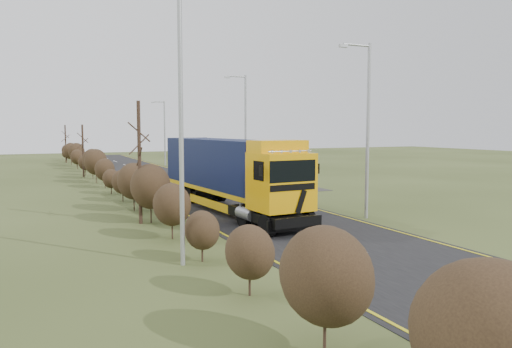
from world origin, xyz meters
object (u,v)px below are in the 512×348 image
at_px(car_red_hatchback, 247,178).
at_px(speed_sign, 246,170).
at_px(lorry, 230,170).
at_px(streetlight_near, 366,123).
at_px(car_blue_sedan, 247,175).

relative_size(car_red_hatchback, speed_sign, 1.92).
bearing_deg(speed_sign, lorry, -118.26).
bearing_deg(streetlight_near, car_blue_sedan, 85.39).
relative_size(lorry, car_red_hatchback, 3.84).
bearing_deg(lorry, car_blue_sedan, 58.48).
bearing_deg(car_red_hatchback, lorry, 56.07).
relative_size(car_red_hatchback, streetlight_near, 0.44).
height_order(lorry, streetlight_near, streetlight_near).
relative_size(lorry, streetlight_near, 1.67).
bearing_deg(speed_sign, car_red_hatchback, 60.93).
bearing_deg(speed_sign, streetlight_near, -88.89).
distance_m(car_red_hatchback, speed_sign, 1.44).
relative_size(car_blue_sedan, streetlight_near, 0.45).
distance_m(streetlight_near, speed_sign, 15.21).
bearing_deg(lorry, car_red_hatchback, 57.68).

